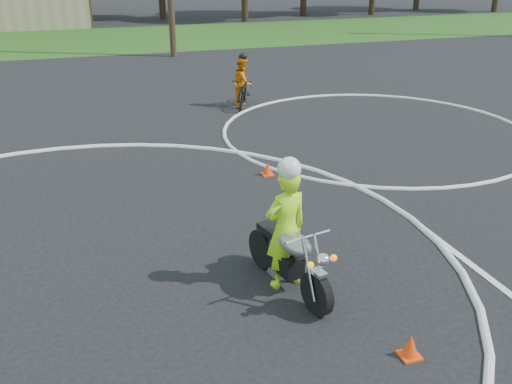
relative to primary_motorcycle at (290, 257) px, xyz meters
name	(u,v)px	position (x,y,z in m)	size (l,w,h in m)	color
grass_strip	(57,42)	(-3.10, 25.43, -0.50)	(120.00, 10.00, 0.02)	#1E4714
course_markings	(186,217)	(-0.93, 2.78, -0.50)	(19.05, 19.05, 0.12)	silver
primary_motorcycle	(290,257)	(0.00, 0.00, 0.00)	(0.71, 1.98, 1.05)	black
rider_primary_grp	(286,226)	(-0.01, 0.13, 0.43)	(0.72, 0.55, 1.96)	#B0FB1A
rider_second_grp	(243,88)	(2.33, 10.00, 0.06)	(1.19, 1.79, 1.63)	black
traffic_cones	(272,262)	(-0.05, 0.56, -0.38)	(22.36, 8.75, 0.30)	#FF410D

